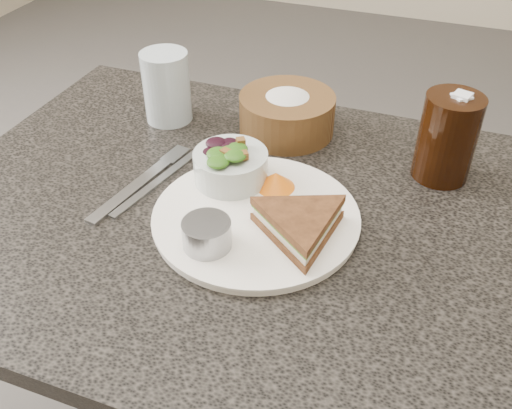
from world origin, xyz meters
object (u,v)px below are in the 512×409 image
Objects in this scene: cola_glass at (448,134)px; water_glass at (167,87)px; salad_bowl at (230,162)px; sandwich at (300,225)px; dining_table at (262,369)px; dinner_plate at (256,218)px; bread_basket at (287,108)px; dressing_ramekin at (207,234)px.

cola_glass is 0.48m from water_glass.
salad_bowl is 0.33m from cola_glass.
salad_bowl reaches higher than sandwich.
dinner_plate is (-0.00, -0.02, 0.38)m from dining_table.
dining_table is 8.95× the size of salad_bowl.
sandwich is (0.07, -0.02, 0.03)m from dinner_plate.
water_glass is at bearing 138.56° from dinner_plate.
dressing_ramekin is at bearing -90.15° from bread_basket.
dining_table is 6.64× the size of sandwich.
bread_basket is 0.27m from cola_glass.
water_glass is at bearing 125.00° from dressing_ramekin.
cola_glass is at bearing 25.69° from salad_bowl.
dining_table is 15.49× the size of dressing_ramekin.
cola_glass is at bearing 39.15° from dining_table.
salad_bowl is at bearing -39.89° from water_glass.
salad_bowl reaches higher than dressing_ramekin.
sandwich reaches higher than dressing_ramekin.
dressing_ramekin is 0.33m from bread_basket.
dinner_plate is at bearing -45.44° from salad_bowl.
bread_basket is at bearing 99.85° from dining_table.
water_glass is (-0.32, 0.24, 0.03)m from sandwich.
dressing_ramekin is at bearing -132.56° from cola_glass.
sandwich is 0.92× the size of bread_basket.
dressing_ramekin is at bearing -113.61° from sandwich.
salad_bowl is 0.68× the size of bread_basket.
cola_glass is (0.16, 0.23, 0.04)m from sandwich.
dinner_plate is at bearing 65.82° from dressing_ramekin.
salad_bowl is at bearing 147.88° from dining_table.
dinner_plate is 0.26m from bread_basket.
salad_bowl is 0.15m from dressing_ramekin.
cola_glass is at bearing -1.48° from water_glass.
sandwich is 1.02× the size of cola_glass.
water_glass is (-0.48, 0.01, -0.01)m from cola_glass.
dining_table is 0.54m from water_glass.
bread_basket is 1.11× the size of cola_glass.
water_glass is (-0.21, 0.30, 0.03)m from dressing_ramekin.
dinner_plate is at bearing -41.44° from water_glass.
dining_table is 6.77× the size of cola_glass.
bread_basket is (-0.04, 0.25, 0.04)m from dinner_plate.
sandwich is at bearing -68.61° from bread_basket.
cola_glass is (0.30, 0.14, 0.03)m from salad_bowl.
cola_glass is at bearing 42.13° from dinner_plate.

